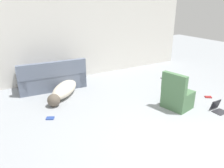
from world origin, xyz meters
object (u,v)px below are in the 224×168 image
at_px(laptop_open, 217,108).
at_px(book_red, 208,97).
at_px(book_blue, 50,118).
at_px(side_chair, 177,96).
at_px(cat, 169,78).
at_px(dog, 63,90).
at_px(couch, 52,79).

height_order(laptop_open, book_red, laptop_open).
xyz_separation_m(book_blue, side_chair, (2.76, -0.97, 0.29)).
distance_m(cat, book_blue, 4.00).
bearing_deg(side_chair, cat, -50.92).
bearing_deg(dog, book_blue, 7.99).
relative_size(couch, dog, 1.30).
bearing_deg(book_red, laptop_open, -128.27).
distance_m(couch, dog, 0.77).
relative_size(cat, side_chair, 0.60).
bearing_deg(side_chair, dog, 34.49).
distance_m(laptop_open, side_chair, 0.96).
xyz_separation_m(couch, book_blue, (-0.55, -1.77, -0.27)).
xyz_separation_m(couch, side_chair, (2.21, -2.74, 0.02)).
xyz_separation_m(book_red, book_blue, (-3.94, 0.97, 0.00)).
distance_m(cat, laptop_open, 2.16).
xyz_separation_m(laptop_open, book_red, (0.47, 0.60, -0.07)).
bearing_deg(cat, book_blue, -100.03).
xyz_separation_m(couch, dog, (0.09, -0.75, -0.12)).
distance_m(dog, side_chair, 2.91).
height_order(cat, laptop_open, laptop_open).
xyz_separation_m(dog, side_chair, (2.12, -1.99, 0.14)).
height_order(dog, cat, dog).
bearing_deg(couch, cat, 164.18).
bearing_deg(book_red, couch, 141.04).
distance_m(dog, cat, 3.36).
height_order(dog, side_chair, side_chair).
bearing_deg(book_red, book_blue, 166.15).
bearing_deg(cat, laptop_open, -30.94).
relative_size(book_red, side_chair, 0.23).
xyz_separation_m(couch, cat, (3.42, -1.23, -0.22)).
relative_size(laptop_open, book_blue, 1.47).
height_order(laptop_open, side_chair, side_chair).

